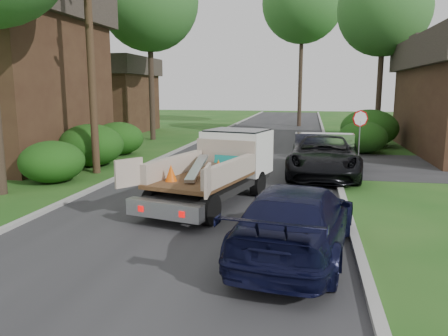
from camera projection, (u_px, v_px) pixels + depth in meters
ground at (195, 214)px, 12.00m from camera, size 120.00×120.00×0.00m
road at (247, 158)px, 21.66m from camera, size 8.00×90.00×0.02m
curb_left at (168, 155)px, 22.43m from camera, size 0.20×90.00×0.12m
curb_right at (332, 160)px, 20.87m from camera, size 0.20×90.00×0.12m
stop_sign at (360, 126)px, 19.39m from camera, size 0.71×0.32×2.48m
utility_pole at (90, 42)px, 16.94m from camera, size 2.42×1.25×10.00m
house_left_far at (103, 94)px, 35.28m from camera, size 7.56×7.56×6.00m
hedge_left_a at (52, 162)px, 15.95m from camera, size 2.34×2.34×1.53m
hedge_left_b at (91, 145)px, 19.35m from camera, size 2.86×2.86×1.87m
hedge_left_c at (118, 138)px, 22.81m from camera, size 2.60×2.60×1.70m
hedge_right_a at (363, 137)px, 23.30m from camera, size 2.60×2.60×1.70m
hedge_right_b at (369, 128)px, 26.02m from camera, size 3.38×3.38×2.21m
tree_left_far at (149, 2)px, 28.26m from camera, size 6.40×6.40×12.20m
tree_right_far at (384, 10)px, 28.38m from camera, size 6.00×6.00×11.50m
tree_center_far at (303, 2)px, 38.64m from camera, size 7.20×7.20×14.60m
flatbed_truck at (224, 163)px, 13.49m from camera, size 3.51×5.85×2.08m
black_pickup at (324, 156)px, 17.17m from camera, size 2.87×5.88×1.61m
navy_suv at (297, 220)px, 8.92m from camera, size 2.76×5.30×1.47m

